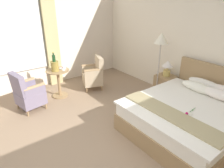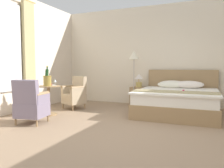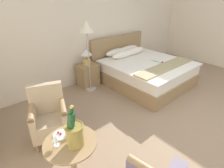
% 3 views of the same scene
% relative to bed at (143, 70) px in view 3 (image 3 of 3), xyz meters
% --- Properties ---
extents(ground_plane, '(8.11, 8.11, 0.00)m').
position_rel_bed_xyz_m(ground_plane, '(-0.51, -2.07, -0.34)').
color(ground_plane, '#93785D').
extents(wall_headboard_side, '(6.73, 0.12, 3.04)m').
position_rel_bed_xyz_m(wall_headboard_side, '(-0.51, 1.15, 1.18)').
color(wall_headboard_side, beige).
rests_on(wall_headboard_side, ground).
extents(bed, '(1.93, 2.13, 1.09)m').
position_rel_bed_xyz_m(bed, '(0.00, 0.00, 0.00)').
color(bed, '#9A7951').
rests_on(bed, ground).
extents(nightstand, '(0.49, 0.40, 0.57)m').
position_rel_bed_xyz_m(nightstand, '(-1.22, 0.79, -0.06)').
color(nightstand, '#9A7951').
rests_on(nightstand, ground).
extents(bedside_lamp, '(0.27, 0.27, 0.39)m').
position_rel_bed_xyz_m(bedside_lamp, '(-1.22, 0.79, 0.47)').
color(bedside_lamp, tan).
rests_on(bedside_lamp, nightstand).
extents(floor_lamp_brass, '(0.32, 0.32, 1.65)m').
position_rel_bed_xyz_m(floor_lamp_brass, '(-1.32, 0.57, 1.03)').
color(floor_lamp_brass, '#BAAFA6').
rests_on(floor_lamp_brass, ground).
extents(side_table_round, '(0.57, 0.57, 0.71)m').
position_rel_bed_xyz_m(side_table_round, '(-2.88, -1.37, 0.06)').
color(side_table_round, '#9A7951').
rests_on(side_table_round, ground).
extents(champagne_bucket, '(0.20, 0.20, 0.48)m').
position_rel_bed_xyz_m(champagne_bucket, '(-2.85, -1.43, 0.53)').
color(champagne_bucket, olive).
rests_on(champagne_bucket, side_table_round).
extents(wine_glass_near_bucket, '(0.08, 0.08, 0.16)m').
position_rel_bed_xyz_m(wine_glass_near_bucket, '(-2.77, -1.25, 0.49)').
color(wine_glass_near_bucket, white).
rests_on(wine_glass_near_bucket, side_table_round).
extents(wine_glass_near_edge, '(0.07, 0.07, 0.14)m').
position_rel_bed_xyz_m(wine_glass_near_edge, '(-3.01, -1.32, 0.48)').
color(wine_glass_near_edge, white).
rests_on(wine_glass_near_edge, side_table_round).
extents(snack_plate, '(0.18, 0.18, 0.04)m').
position_rel_bed_xyz_m(snack_plate, '(-2.91, -1.21, 0.38)').
color(snack_plate, white).
rests_on(snack_plate, side_table_round).
extents(armchair_by_window, '(0.68, 0.67, 0.91)m').
position_rel_bed_xyz_m(armchair_by_window, '(-2.74, -0.40, 0.08)').
color(armchair_by_window, '#9A7951').
rests_on(armchair_by_window, ground).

